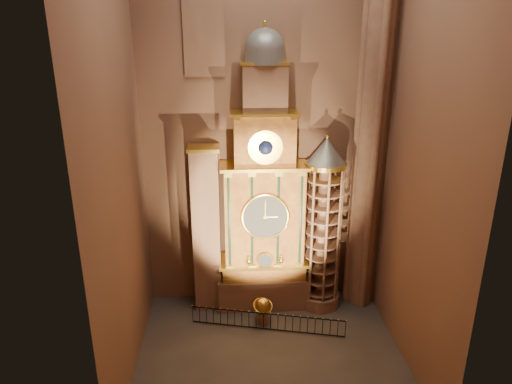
{
  "coord_description": "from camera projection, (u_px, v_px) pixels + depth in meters",
  "views": [
    {
      "loc": [
        -2.02,
        -19.91,
        16.18
      ],
      "look_at": [
        -0.58,
        3.0,
        8.15
      ],
      "focal_mm": 32.0,
      "sensor_mm": 36.0,
      "label": 1
    }
  ],
  "objects": [
    {
      "name": "wall_right",
      "position": [
        424.0,
        152.0,
        21.0
      ],
      "size": [
        0.0,
        22.0,
        22.0
      ],
      "primitive_type": "plane",
      "rotation": [
        1.57,
        0.0,
        -1.57
      ],
      "color": "#856148",
      "rests_on": "floor"
    },
    {
      "name": "floor",
      "position": [
        270.0,
        355.0,
        24.22
      ],
      "size": [
        14.0,
        14.0,
        0.0
      ],
      "primitive_type": "plane",
      "color": "#383330",
      "rests_on": "ground"
    },
    {
      "name": "celestial_globe",
      "position": [
        263.0,
        309.0,
        26.55
      ],
      "size": [
        1.42,
        1.37,
        1.66
      ],
      "color": "#8C634C",
      "rests_on": "floor"
    },
    {
      "name": "portrait_tower",
      "position": [
        207.0,
        230.0,
        27.01
      ],
      "size": [
        1.8,
        1.6,
        10.2
      ],
      "color": "#8C634C",
      "rests_on": "floor"
    },
    {
      "name": "gothic_pier",
      "position": [
        372.0,
        130.0,
        25.65
      ],
      "size": [
        2.04,
        2.04,
        22.0
      ],
      "color": "#8C634C",
      "rests_on": "floor"
    },
    {
      "name": "iron_railing",
      "position": [
        267.0,
        322.0,
        26.04
      ],
      "size": [
        8.6,
        2.04,
        1.08
      ],
      "color": "black",
      "rests_on": "floor"
    },
    {
      "name": "wall_back",
      "position": [
        263.0,
        128.0,
        26.24
      ],
      "size": [
        22.0,
        0.0,
        22.0
      ],
      "primitive_type": "plane",
      "rotation": [
        1.57,
        0.0,
        0.0
      ],
      "color": "#856148",
      "rests_on": "floor"
    },
    {
      "name": "astronomical_clock",
      "position": [
        264.0,
        204.0,
        26.69
      ],
      "size": [
        5.6,
        2.41,
        16.7
      ],
      "color": "#8C634C",
      "rests_on": "floor"
    },
    {
      "name": "stair_turret",
      "position": [
        323.0,
        227.0,
        27.11
      ],
      "size": [
        2.5,
        2.5,
        10.8
      ],
      "color": "#8C634C",
      "rests_on": "floor"
    },
    {
      "name": "stained_glass_window",
      "position": [
        203.0,
        26.0,
        24.15
      ],
      "size": [
        2.2,
        0.14,
        5.2
      ],
      "color": "navy",
      "rests_on": "wall_back"
    },
    {
      "name": "wall_left",
      "position": [
        116.0,
        157.0,
        20.17
      ],
      "size": [
        0.0,
        22.0,
        22.0
      ],
      "primitive_type": "plane",
      "rotation": [
        1.57,
        0.0,
        1.57
      ],
      "color": "#856148",
      "rests_on": "floor"
    }
  ]
}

